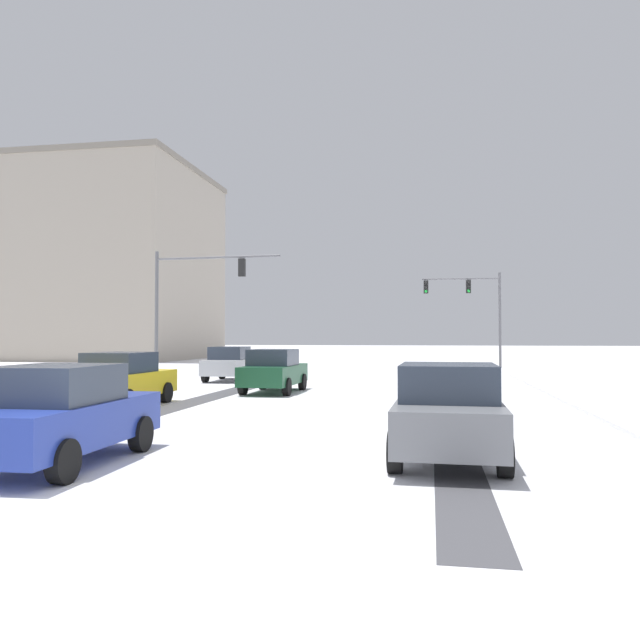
% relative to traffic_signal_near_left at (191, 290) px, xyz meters
% --- Properties ---
extents(ground_plane, '(300.00, 300.00, 0.00)m').
position_rel_traffic_signal_near_left_xyz_m(ground_plane, '(7.42, -23.05, -4.47)').
color(ground_plane, white).
extents(wheel_track_left_lane, '(1.03, 29.85, 0.01)m').
position_rel_traffic_signal_near_left_xyz_m(wheel_track_left_lane, '(4.56, -9.48, -4.46)').
color(wheel_track_left_lane, '#4C4C51').
rests_on(wheel_track_left_lane, ground).
extents(wheel_track_right_lane, '(0.76, 29.85, 0.01)m').
position_rel_traffic_signal_near_left_xyz_m(wheel_track_right_lane, '(12.48, -9.48, -4.46)').
color(wheel_track_right_lane, '#4C4C51').
rests_on(wheel_track_right_lane, ground).
extents(traffic_signal_near_left, '(6.73, 0.50, 6.50)m').
position_rel_traffic_signal_near_left_xyz_m(traffic_signal_near_left, '(0.00, 0.00, 0.00)').
color(traffic_signal_near_left, slate).
rests_on(traffic_signal_near_left, ground).
extents(traffic_signal_far_right, '(5.34, 0.62, 6.50)m').
position_rel_traffic_signal_near_left_xyz_m(traffic_signal_far_right, '(14.91, 13.97, 0.14)').
color(traffic_signal_far_right, slate).
rests_on(traffic_signal_far_right, ground).
extents(car_silver_lead, '(1.92, 4.14, 1.62)m').
position_rel_traffic_signal_near_left_xyz_m(car_silver_lead, '(2.66, -1.63, -3.65)').
color(car_silver_lead, '#B7BABF').
rests_on(car_silver_lead, ground).
extents(car_dark_green_second, '(1.89, 4.13, 1.62)m').
position_rel_traffic_signal_near_left_xyz_m(car_dark_green_second, '(6.25, -7.39, -3.65)').
color(car_dark_green_second, '#194C2D').
rests_on(car_dark_green_second, ground).
extents(car_yellow_cab_third, '(1.89, 4.13, 1.62)m').
position_rel_traffic_signal_near_left_xyz_m(car_yellow_cab_third, '(2.95, -12.80, -3.65)').
color(car_yellow_cab_third, yellow).
rests_on(car_yellow_cab_third, ground).
extents(car_grey_fourth, '(1.90, 4.13, 1.62)m').
position_rel_traffic_signal_near_left_xyz_m(car_grey_fourth, '(12.34, -19.37, -3.65)').
color(car_grey_fourth, slate).
rests_on(car_grey_fourth, ground).
extents(car_blue_fifth, '(1.92, 4.14, 1.62)m').
position_rel_traffic_signal_near_left_xyz_m(car_blue_fifth, '(6.10, -20.92, -3.65)').
color(car_blue_fifth, '#233899').
rests_on(car_blue_fifth, ground).
extents(office_building_far_left_block, '(22.58, 17.82, 18.09)m').
position_rel_traffic_signal_near_left_xyz_m(office_building_far_left_block, '(-20.94, 25.69, 4.59)').
color(office_building_far_left_block, '#A89E8E').
rests_on(office_building_far_left_block, ground).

